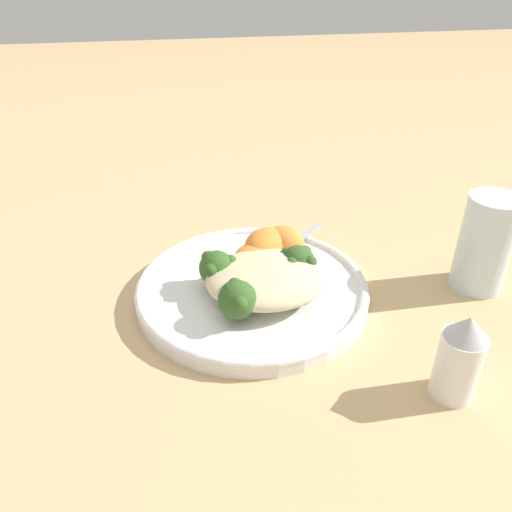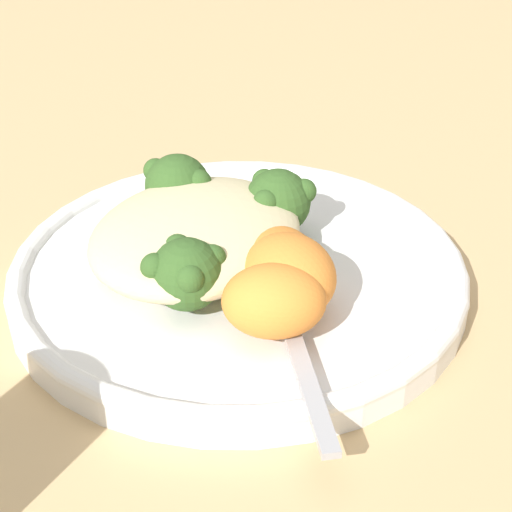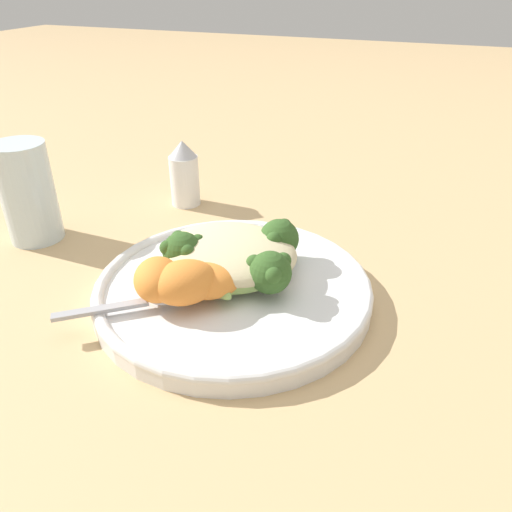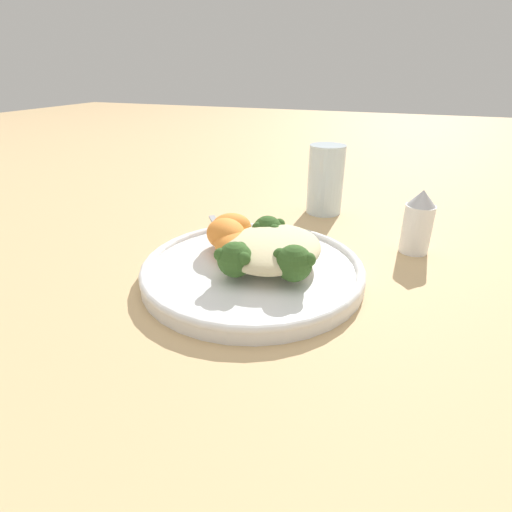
{
  "view_description": "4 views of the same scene",
  "coord_description": "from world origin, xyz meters",
  "px_view_note": "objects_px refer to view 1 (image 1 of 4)",
  "views": [
    {
      "loc": [
        0.1,
        0.47,
        0.36
      ],
      "look_at": [
        0.01,
        0.0,
        0.06
      ],
      "focal_mm": 35.0,
      "sensor_mm": 36.0,
      "label": 1
    },
    {
      "loc": [
        -0.36,
        -0.22,
        0.3
      ],
      "look_at": [
        0.0,
        -0.02,
        0.04
      ],
      "focal_mm": 60.0,
      "sensor_mm": 36.0,
      "label": 2
    },
    {
      "loc": [
        0.18,
        -0.37,
        0.29
      ],
      "look_at": [
        0.03,
        0.02,
        0.04
      ],
      "focal_mm": 35.0,
      "sensor_mm": 36.0,
      "label": 3
    },
    {
      "loc": [
        0.42,
        0.16,
        0.24
      ],
      "look_at": [
        0.03,
        0.01,
        0.04
      ],
      "focal_mm": 28.0,
      "sensor_mm": 36.0,
      "label": 4
    }
  ],
  "objects_px": {
    "water_glass": "(485,244)",
    "salt_shaker": "(459,358)",
    "broccoli_stalk_3": "(290,262)",
    "plate": "(252,289)",
    "broccoli_stalk_2": "(289,286)",
    "sweet_potato_chunk_3": "(260,256)",
    "broccoli_stalk_0": "(221,267)",
    "quinoa_mound": "(266,278)",
    "broccoli_stalk_1": "(239,295)",
    "sweet_potato_chunk_2": "(266,256)",
    "sweet_potato_chunk_1": "(266,245)",
    "spoon": "(285,246)",
    "sweet_potato_chunk_0": "(285,241)"
  },
  "relations": [
    {
      "from": "sweet_potato_chunk_2",
      "to": "salt_shaker",
      "type": "height_order",
      "value": "salt_shaker"
    },
    {
      "from": "broccoli_stalk_0",
      "to": "broccoli_stalk_3",
      "type": "xyz_separation_m",
      "value": [
        -0.08,
        0.0,
        -0.0
      ]
    },
    {
      "from": "plate",
      "to": "water_glass",
      "type": "bearing_deg",
      "value": 174.05
    },
    {
      "from": "sweet_potato_chunk_1",
      "to": "spoon",
      "type": "distance_m",
      "value": 0.04
    },
    {
      "from": "plate",
      "to": "broccoli_stalk_3",
      "type": "xyz_separation_m",
      "value": [
        -0.05,
        -0.0,
        0.03
      ]
    },
    {
      "from": "broccoli_stalk_3",
      "to": "water_glass",
      "type": "xyz_separation_m",
      "value": [
        -0.23,
        0.03,
        0.02
      ]
    },
    {
      "from": "sweet_potato_chunk_2",
      "to": "sweet_potato_chunk_3",
      "type": "height_order",
      "value": "same"
    },
    {
      "from": "broccoli_stalk_1",
      "to": "broccoli_stalk_2",
      "type": "xyz_separation_m",
      "value": [
        -0.06,
        -0.01,
        -0.01
      ]
    },
    {
      "from": "sweet_potato_chunk_2",
      "to": "water_glass",
      "type": "height_order",
      "value": "water_glass"
    },
    {
      "from": "sweet_potato_chunk_3",
      "to": "spoon",
      "type": "height_order",
      "value": "sweet_potato_chunk_3"
    },
    {
      "from": "sweet_potato_chunk_2",
      "to": "salt_shaker",
      "type": "bearing_deg",
      "value": 121.38
    },
    {
      "from": "broccoli_stalk_1",
      "to": "sweet_potato_chunk_3",
      "type": "xyz_separation_m",
      "value": [
        -0.04,
        -0.08,
        -0.0
      ]
    },
    {
      "from": "broccoli_stalk_0",
      "to": "salt_shaker",
      "type": "bearing_deg",
      "value": 105.51
    },
    {
      "from": "spoon",
      "to": "sweet_potato_chunk_2",
      "type": "bearing_deg",
      "value": -171.34
    },
    {
      "from": "sweet_potato_chunk_2",
      "to": "spoon",
      "type": "bearing_deg",
      "value": -132.99
    },
    {
      "from": "quinoa_mound",
      "to": "sweet_potato_chunk_1",
      "type": "relative_size",
      "value": 2.24
    },
    {
      "from": "sweet_potato_chunk_1",
      "to": "sweet_potato_chunk_2",
      "type": "bearing_deg",
      "value": 77.66
    },
    {
      "from": "broccoli_stalk_2",
      "to": "sweet_potato_chunk_3",
      "type": "distance_m",
      "value": 0.07
    },
    {
      "from": "water_glass",
      "to": "sweet_potato_chunk_3",
      "type": "bearing_deg",
      "value": -13.02
    },
    {
      "from": "water_glass",
      "to": "salt_shaker",
      "type": "distance_m",
      "value": 0.2
    },
    {
      "from": "plate",
      "to": "broccoli_stalk_1",
      "type": "bearing_deg",
      "value": 64.28
    },
    {
      "from": "broccoli_stalk_0",
      "to": "sweet_potato_chunk_2",
      "type": "height_order",
      "value": "broccoli_stalk_0"
    },
    {
      "from": "sweet_potato_chunk_0",
      "to": "water_glass",
      "type": "relative_size",
      "value": 0.46
    },
    {
      "from": "spoon",
      "to": "water_glass",
      "type": "relative_size",
      "value": 0.87
    },
    {
      "from": "broccoli_stalk_2",
      "to": "broccoli_stalk_0",
      "type": "bearing_deg",
      "value": -147.29
    },
    {
      "from": "broccoli_stalk_2",
      "to": "water_glass",
      "type": "bearing_deg",
      "value": 64.96
    },
    {
      "from": "salt_shaker",
      "to": "quinoa_mound",
      "type": "bearing_deg",
      "value": -49.27
    },
    {
      "from": "broccoli_stalk_3",
      "to": "sweet_potato_chunk_1",
      "type": "distance_m",
      "value": 0.05
    },
    {
      "from": "quinoa_mound",
      "to": "broccoli_stalk_1",
      "type": "xyz_separation_m",
      "value": [
        0.04,
        0.03,
        0.0
      ]
    },
    {
      "from": "water_glass",
      "to": "salt_shaker",
      "type": "bearing_deg",
      "value": 52.22
    },
    {
      "from": "sweet_potato_chunk_1",
      "to": "sweet_potato_chunk_3",
      "type": "relative_size",
      "value": 0.99
    },
    {
      "from": "quinoa_mound",
      "to": "broccoli_stalk_3",
      "type": "relative_size",
      "value": 1.44
    },
    {
      "from": "plate",
      "to": "sweet_potato_chunk_3",
      "type": "height_order",
      "value": "sweet_potato_chunk_3"
    },
    {
      "from": "broccoli_stalk_0",
      "to": "salt_shaker",
      "type": "xyz_separation_m",
      "value": [
        -0.19,
        0.19,
        0.0
      ]
    },
    {
      "from": "broccoli_stalk_0",
      "to": "spoon",
      "type": "height_order",
      "value": "broccoli_stalk_0"
    },
    {
      "from": "sweet_potato_chunk_1",
      "to": "sweet_potato_chunk_3",
      "type": "bearing_deg",
      "value": 58.97
    },
    {
      "from": "sweet_potato_chunk_1",
      "to": "water_glass",
      "type": "xyz_separation_m",
      "value": [
        -0.25,
        0.08,
        0.02
      ]
    },
    {
      "from": "broccoli_stalk_3",
      "to": "salt_shaker",
      "type": "height_order",
      "value": "salt_shaker"
    },
    {
      "from": "sweet_potato_chunk_1",
      "to": "sweet_potato_chunk_3",
      "type": "xyz_separation_m",
      "value": [
        0.01,
        0.02,
        -0.0
      ]
    },
    {
      "from": "plate",
      "to": "broccoli_stalk_0",
      "type": "bearing_deg",
      "value": -14.7
    },
    {
      "from": "plate",
      "to": "spoon",
      "type": "bearing_deg",
      "value": -130.24
    },
    {
      "from": "plate",
      "to": "sweet_potato_chunk_0",
      "type": "bearing_deg",
      "value": -134.82
    },
    {
      "from": "broccoli_stalk_0",
      "to": "plate",
      "type": "bearing_deg",
      "value": 136.57
    },
    {
      "from": "broccoli_stalk_1",
      "to": "salt_shaker",
      "type": "height_order",
      "value": "salt_shaker"
    },
    {
      "from": "broccoli_stalk_1",
      "to": "sweet_potato_chunk_3",
      "type": "relative_size",
      "value": 2.06
    },
    {
      "from": "broccoli_stalk_0",
      "to": "broccoli_stalk_1",
      "type": "bearing_deg",
      "value": 73.26
    },
    {
      "from": "sweet_potato_chunk_1",
      "to": "salt_shaker",
      "type": "xyz_separation_m",
      "value": [
        -0.13,
        0.23,
        0.0
      ]
    },
    {
      "from": "broccoli_stalk_3",
      "to": "sweet_potato_chunk_2",
      "type": "relative_size",
      "value": 1.88
    },
    {
      "from": "sweet_potato_chunk_3",
      "to": "salt_shaker",
      "type": "distance_m",
      "value": 0.26
    },
    {
      "from": "sweet_potato_chunk_0",
      "to": "sweet_potato_chunk_1",
      "type": "bearing_deg",
      "value": 9.01
    }
  ]
}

